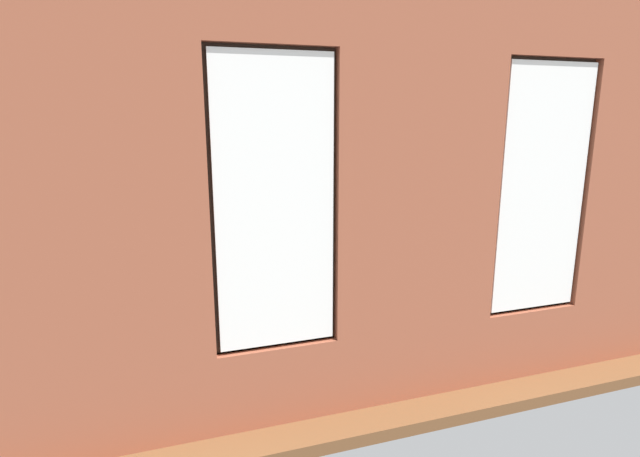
% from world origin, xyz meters
% --- Properties ---
extents(ground_plane, '(6.97, 5.40, 0.10)m').
position_xyz_m(ground_plane, '(0.00, 0.00, -0.05)').
color(ground_plane, brown).
extents(brick_wall_with_windows, '(6.37, 0.30, 3.42)m').
position_xyz_m(brick_wall_with_windows, '(0.00, 2.32, 1.70)').
color(brick_wall_with_windows, '#9E5138').
rests_on(brick_wall_with_windows, ground_plane).
extents(white_wall_right, '(0.10, 4.40, 3.42)m').
position_xyz_m(white_wall_right, '(3.14, 0.20, 1.71)').
color(white_wall_right, white).
rests_on(white_wall_right, ground_plane).
extents(couch_by_window, '(1.97, 0.87, 0.80)m').
position_xyz_m(couch_by_window, '(0.48, 1.67, 0.33)').
color(couch_by_window, black).
rests_on(couch_by_window, ground_plane).
extents(couch_left, '(0.91, 2.01, 0.80)m').
position_xyz_m(couch_left, '(-2.49, 0.44, 0.33)').
color(couch_left, black).
rests_on(couch_left, ground_plane).
extents(coffee_table, '(1.48, 0.80, 0.44)m').
position_xyz_m(coffee_table, '(0.45, -0.42, 0.39)').
color(coffee_table, '#A87547').
rests_on(coffee_table, ground_plane).
extents(cup_ceramic, '(0.09, 0.09, 0.11)m').
position_xyz_m(cup_ceramic, '(0.63, -0.52, 0.50)').
color(cup_ceramic, '#B23D38').
rests_on(cup_ceramic, coffee_table).
extents(candle_jar, '(0.08, 0.08, 0.10)m').
position_xyz_m(candle_jar, '(0.34, -0.30, 0.49)').
color(candle_jar, '#B7333D').
rests_on(candle_jar, coffee_table).
extents(table_plant_small, '(0.13, 0.13, 0.20)m').
position_xyz_m(table_plant_small, '(0.04, -0.56, 0.55)').
color(table_plant_small, gray).
rests_on(table_plant_small, coffee_table).
extents(remote_gray, '(0.17, 0.13, 0.02)m').
position_xyz_m(remote_gray, '(0.89, -0.30, 0.45)').
color(remote_gray, '#59595B').
rests_on(remote_gray, coffee_table).
extents(remote_black, '(0.18, 0.08, 0.02)m').
position_xyz_m(remote_black, '(0.45, -0.42, 0.45)').
color(remote_black, black).
rests_on(remote_black, coffee_table).
extents(media_console, '(1.13, 0.42, 0.54)m').
position_xyz_m(media_console, '(2.84, -0.11, 0.27)').
color(media_console, black).
rests_on(media_console, ground_plane).
extents(tv_flatscreen, '(1.18, 0.20, 0.80)m').
position_xyz_m(tv_flatscreen, '(2.84, -0.11, 0.94)').
color(tv_flatscreen, black).
rests_on(tv_flatscreen, media_console).
extents(papasan_chair, '(1.12, 1.12, 0.70)m').
position_xyz_m(papasan_chair, '(0.77, -1.29, 0.45)').
color(papasan_chair, olive).
rests_on(papasan_chair, ground_plane).
extents(potted_plant_near_tv, '(1.07, 1.01, 1.26)m').
position_xyz_m(potted_plant_near_tv, '(2.29, 0.92, 0.54)').
color(potted_plant_near_tv, brown).
rests_on(potted_plant_near_tv, ground_plane).
extents(potted_plant_foreground_right, '(0.90, 0.89, 1.16)m').
position_xyz_m(potted_plant_foreground_right, '(2.55, -1.66, 0.50)').
color(potted_plant_foreground_right, gray).
rests_on(potted_plant_foreground_right, ground_plane).
extents(potted_plant_mid_room_small, '(0.32, 0.32, 0.55)m').
position_xyz_m(potted_plant_mid_room_small, '(-1.14, -0.57, 0.38)').
color(potted_plant_mid_room_small, beige).
rests_on(potted_plant_mid_room_small, ground_plane).
extents(potted_plant_between_couches, '(0.66, 0.66, 0.89)m').
position_xyz_m(potted_plant_between_couches, '(-0.96, 1.62, 0.59)').
color(potted_plant_between_couches, '#9E5638').
rests_on(potted_plant_between_couches, ground_plane).
extents(potted_plant_corner_near_left, '(0.83, 0.83, 1.00)m').
position_xyz_m(potted_plant_corner_near_left, '(-2.64, -1.70, 0.66)').
color(potted_plant_corner_near_left, brown).
rests_on(potted_plant_corner_near_left, ground_plane).
extents(potted_plant_corner_far_left, '(0.77, 0.80, 1.22)m').
position_xyz_m(potted_plant_corner_far_left, '(-2.64, 1.77, 0.77)').
color(potted_plant_corner_far_left, gray).
rests_on(potted_plant_corner_far_left, ground_plane).
extents(potted_plant_by_left_couch, '(0.29, 0.29, 0.57)m').
position_xyz_m(potted_plant_by_left_couch, '(-2.09, -1.01, 0.35)').
color(potted_plant_by_left_couch, gray).
rests_on(potted_plant_by_left_couch, ground_plane).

